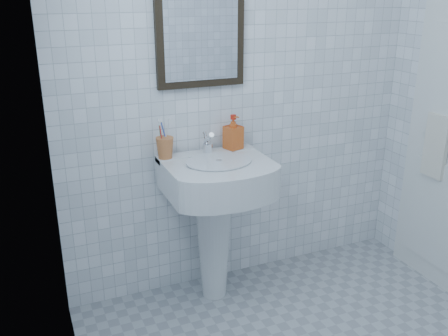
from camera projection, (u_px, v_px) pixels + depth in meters
name	position (u px, v px, depth m)	size (l,w,h in m)	color
wall_back	(243.00, 81.00, 2.88)	(2.20, 0.02, 2.50)	white
wall_left	(74.00, 175.00, 1.44)	(0.02, 2.40, 2.50)	white
washbasin	(215.00, 206.00, 2.82)	(0.58, 0.42, 0.89)	silver
faucet	(208.00, 144.00, 2.80)	(0.05, 0.12, 0.14)	silver
toothbrush_cup	(165.00, 148.00, 2.72)	(0.10, 0.10, 0.12)	#BD6836
soap_dispenser	(233.00, 132.00, 2.86)	(0.09, 0.09, 0.20)	red
wall_mirror	(200.00, 29.00, 2.66)	(0.50, 0.04, 0.62)	black
towel_ring	(443.00, 117.00, 2.91)	(0.18, 0.18, 0.01)	silver
hand_towel	(436.00, 146.00, 2.96)	(0.03, 0.16, 0.38)	white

